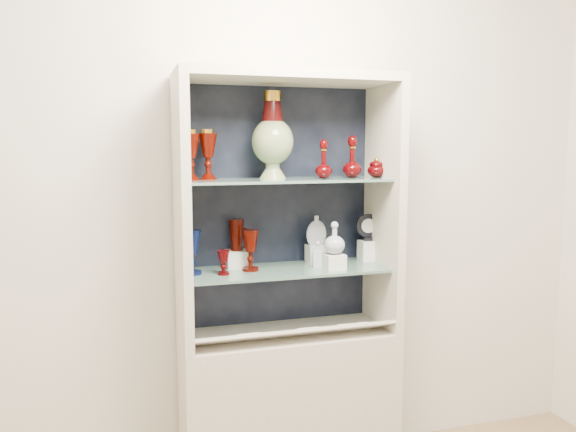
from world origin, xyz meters
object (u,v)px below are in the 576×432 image
object	(u,v)px
cobalt_goblet	(192,252)
ruby_goblet_small	(224,263)
clear_round_decanter	(335,239)
ruby_goblet_tall	(250,250)
cameo_medallion	(368,227)
clear_square_bottle	(318,254)
ruby_decanter_a	(324,157)
ruby_pitcher	(236,235)
enamel_urn	(273,135)
pedestal_lamp_right	(191,155)
pedestal_lamp_left	(208,154)
flat_flask	(316,230)
lidded_bowl	(376,167)
ruby_decanter_b	(352,155)

from	to	relation	value
cobalt_goblet	ruby_goblet_small	bearing A→B (deg)	-20.31
clear_round_decanter	ruby_goblet_small	bearing A→B (deg)	176.57
ruby_goblet_tall	cameo_medallion	distance (m)	0.62
cameo_medallion	clear_square_bottle	bearing A→B (deg)	-160.03
ruby_decanter_a	ruby_pitcher	xyz separation A→B (m)	(-0.38, 0.14, -0.37)
enamel_urn	clear_round_decanter	size ratio (longest dim) A/B	2.71
enamel_urn	ruby_goblet_small	bearing A→B (deg)	-165.51
ruby_decanter_a	clear_round_decanter	world-z (taller)	ruby_decanter_a
clear_square_bottle	cobalt_goblet	bearing A→B (deg)	177.75
clear_square_bottle	clear_round_decanter	distance (m)	0.12
pedestal_lamp_right	pedestal_lamp_left	bearing A→B (deg)	24.57
enamel_urn	ruby_goblet_small	distance (m)	0.62
enamel_urn	cobalt_goblet	xyz separation A→B (m)	(-0.38, -0.01, -0.52)
ruby_decanter_a	ruby_goblet_small	size ratio (longest dim) A/B	1.84
pedestal_lamp_right	flat_flask	world-z (taller)	pedestal_lamp_right
cobalt_goblet	clear_round_decanter	world-z (taller)	clear_round_decanter
flat_flask	pedestal_lamp_right	bearing A→B (deg)	179.08
cobalt_goblet	flat_flask	xyz separation A→B (m)	(0.61, 0.06, 0.07)
ruby_pitcher	clear_square_bottle	world-z (taller)	ruby_pitcher
pedestal_lamp_right	enamel_urn	xyz separation A→B (m)	(0.37, 0.01, 0.09)
cobalt_goblet	clear_square_bottle	distance (m)	0.59
clear_square_bottle	lidded_bowl	bearing A→B (deg)	-0.75
enamel_urn	ruby_goblet_small	world-z (taller)	enamel_urn
pedestal_lamp_left	ruby_decanter_a	bearing A→B (deg)	-10.28
ruby_decanter_a	ruby_goblet_small	world-z (taller)	ruby_decanter_a
ruby_decanter_a	clear_square_bottle	bearing A→B (deg)	115.44
ruby_goblet_tall	ruby_pitcher	size ratio (longest dim) A/B	1.26
pedestal_lamp_right	clear_round_decanter	distance (m)	0.76
ruby_decanter_b	ruby_goblet_tall	bearing A→B (deg)	176.79
lidded_bowl	ruby_goblet_tall	bearing A→B (deg)	177.60
pedestal_lamp_left	ruby_goblet_tall	xyz separation A→B (m)	(0.18, -0.04, -0.44)
pedestal_lamp_left	clear_round_decanter	size ratio (longest dim) A/B	1.53
lidded_bowl	cobalt_goblet	xyz separation A→B (m)	(-0.88, 0.03, -0.37)
cameo_medallion	ruby_decanter_a	bearing A→B (deg)	-153.66
flat_flask	cameo_medallion	distance (m)	0.27
ruby_decanter_a	clear_square_bottle	world-z (taller)	ruby_decanter_a
ruby_goblet_tall	pedestal_lamp_left	bearing A→B (deg)	167.06
enamel_urn	ruby_decanter_b	size ratio (longest dim) A/B	1.88
ruby_decanter_b	flat_flask	xyz separation A→B (m)	(-0.14, 0.09, -0.36)
ruby_pitcher	cobalt_goblet	bearing A→B (deg)	-146.58
pedestal_lamp_left	ruby_goblet_small	world-z (taller)	pedestal_lamp_left
pedestal_lamp_right	cameo_medallion	size ratio (longest dim) A/B	1.57
enamel_urn	lidded_bowl	xyz separation A→B (m)	(0.50, -0.04, -0.15)
lidded_bowl	ruby_decanter_b	bearing A→B (deg)	-179.21
pedestal_lamp_right	enamel_urn	world-z (taller)	enamel_urn
pedestal_lamp_left	pedestal_lamp_right	xyz separation A→B (m)	(-0.08, -0.04, -0.00)
pedestal_lamp_right	ruby_goblet_tall	bearing A→B (deg)	-0.89
enamel_urn	pedestal_lamp_right	bearing A→B (deg)	-178.25
ruby_pitcher	lidded_bowl	bearing A→B (deg)	1.86
pedestal_lamp_left	lidded_bowl	bearing A→B (deg)	-4.83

